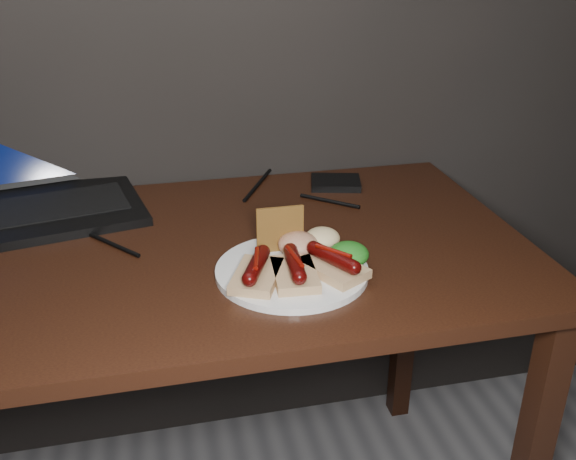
# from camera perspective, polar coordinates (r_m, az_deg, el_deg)

# --- Properties ---
(desk) EXTENTS (1.40, 0.70, 0.75)m
(desk) POSITION_cam_1_polar(r_m,az_deg,el_deg) (1.25, -11.43, -5.59)
(desk) COLOR #341B0D
(desk) RESTS_ON ground
(laptop) EXTENTS (0.45, 0.44, 0.25)m
(laptop) POSITION_cam_1_polar(r_m,az_deg,el_deg) (1.46, -21.21, 3.93)
(laptop) COLOR black
(laptop) RESTS_ON desk
(hard_drive) EXTENTS (0.13, 0.11, 0.02)m
(hard_drive) POSITION_cam_1_polar(r_m,az_deg,el_deg) (1.48, 4.26, 4.22)
(hard_drive) COLOR black
(hard_drive) RESTS_ON desk
(desk_cables) EXTENTS (0.96, 0.41, 0.01)m
(desk_cables) POSITION_cam_1_polar(r_m,az_deg,el_deg) (1.34, -12.30, 1.18)
(desk_cables) COLOR black
(desk_cables) RESTS_ON desk
(plate) EXTENTS (0.27, 0.27, 0.01)m
(plate) POSITION_cam_1_polar(r_m,az_deg,el_deg) (1.10, 0.34, -3.65)
(plate) COLOR white
(plate) RESTS_ON desk
(bread_sausage_left) EXTENTS (0.11, 0.13, 0.04)m
(bread_sausage_left) POSITION_cam_1_polar(r_m,az_deg,el_deg) (1.06, -2.81, -3.68)
(bread_sausage_left) COLOR tan
(bread_sausage_left) RESTS_ON plate
(bread_sausage_center) EXTENTS (0.08, 0.12, 0.04)m
(bread_sausage_center) POSITION_cam_1_polar(r_m,az_deg,el_deg) (1.06, 0.59, -3.52)
(bread_sausage_center) COLOR tan
(bread_sausage_center) RESTS_ON plate
(bread_sausage_right) EXTENTS (0.12, 0.13, 0.04)m
(bread_sausage_right) POSITION_cam_1_polar(r_m,az_deg,el_deg) (1.08, 4.02, -2.99)
(bread_sausage_right) COLOR tan
(bread_sausage_right) RESTS_ON plate
(crispbread) EXTENTS (0.08, 0.01, 0.08)m
(crispbread) POSITION_cam_1_polar(r_m,az_deg,el_deg) (1.14, -0.71, 0.08)
(crispbread) COLOR olive
(crispbread) RESTS_ON plate
(salad_greens) EXTENTS (0.07, 0.07, 0.04)m
(salad_greens) POSITION_cam_1_polar(r_m,az_deg,el_deg) (1.11, 5.42, -2.15)
(salad_greens) COLOR #125110
(salad_greens) RESTS_ON plate
(salsa_mound) EXTENTS (0.07, 0.07, 0.04)m
(salsa_mound) POSITION_cam_1_polar(r_m,az_deg,el_deg) (1.14, 0.90, -1.25)
(salsa_mound) COLOR maroon
(salsa_mound) RESTS_ON plate
(coleslaw_mound) EXTENTS (0.06, 0.06, 0.04)m
(coleslaw_mound) POSITION_cam_1_polar(r_m,az_deg,el_deg) (1.17, 3.08, -0.71)
(coleslaw_mound) COLOR beige
(coleslaw_mound) RESTS_ON plate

